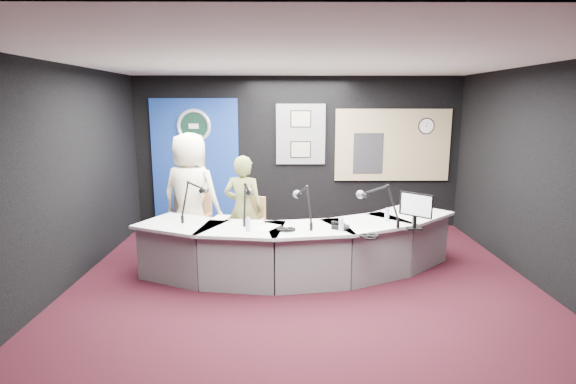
{
  "coord_description": "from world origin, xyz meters",
  "views": [
    {
      "loc": [
        -0.25,
        -5.32,
        2.32
      ],
      "look_at": [
        -0.2,
        0.8,
        1.1
      ],
      "focal_mm": 28.0,
      "sensor_mm": 36.0,
      "label": 1
    }
  ],
  "objects_px": {
    "broadcast_desk": "(299,247)",
    "person_woman": "(244,210)",
    "armchair_right": "(244,232)",
    "armchair_left": "(192,227)",
    "person_man": "(191,196)"
  },
  "relations": [
    {
      "from": "broadcast_desk",
      "to": "person_woman",
      "type": "bearing_deg",
      "value": 148.5
    },
    {
      "from": "armchair_right",
      "to": "person_woman",
      "type": "relative_size",
      "value": 0.56
    },
    {
      "from": "armchair_left",
      "to": "person_man",
      "type": "height_order",
      "value": "person_man"
    },
    {
      "from": "broadcast_desk",
      "to": "person_woman",
      "type": "xyz_separation_m",
      "value": [
        -0.8,
        0.49,
        0.42
      ]
    },
    {
      "from": "armchair_left",
      "to": "person_woman",
      "type": "xyz_separation_m",
      "value": [
        0.81,
        -0.25,
        0.33
      ]
    },
    {
      "from": "person_man",
      "to": "armchair_right",
      "type": "bearing_deg",
      "value": -179.88
    },
    {
      "from": "armchair_left",
      "to": "person_woman",
      "type": "height_order",
      "value": "person_woman"
    },
    {
      "from": "broadcast_desk",
      "to": "person_woman",
      "type": "height_order",
      "value": "person_woman"
    },
    {
      "from": "broadcast_desk",
      "to": "person_woman",
      "type": "distance_m",
      "value": 1.02
    },
    {
      "from": "broadcast_desk",
      "to": "armchair_left",
      "type": "distance_m",
      "value": 1.77
    },
    {
      "from": "armchair_right",
      "to": "person_man",
      "type": "distance_m",
      "value": 0.98
    },
    {
      "from": "broadcast_desk",
      "to": "person_man",
      "type": "bearing_deg",
      "value": 155.46
    },
    {
      "from": "person_man",
      "to": "person_woman",
      "type": "xyz_separation_m",
      "value": [
        0.81,
        -0.25,
        -0.15
      ]
    },
    {
      "from": "broadcast_desk",
      "to": "armchair_left",
      "type": "height_order",
      "value": "armchair_left"
    },
    {
      "from": "broadcast_desk",
      "to": "person_man",
      "type": "height_order",
      "value": "person_man"
    }
  ]
}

